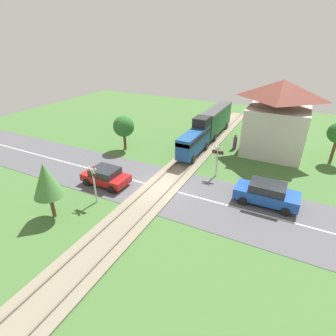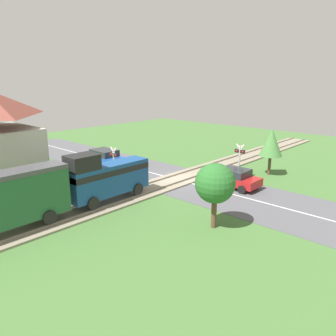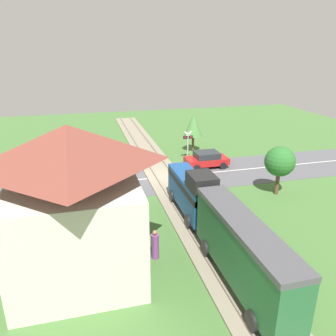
{
  "view_description": "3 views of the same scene",
  "coord_description": "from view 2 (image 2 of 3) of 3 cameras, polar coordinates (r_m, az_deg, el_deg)",
  "views": [
    {
      "loc": [
        8.28,
        -15.17,
        10.48
      ],
      "look_at": [
        0.0,
        1.14,
        1.2
      ],
      "focal_mm": 28.0,
      "sensor_mm": 36.0,
      "label": 1
    },
    {
      "loc": [
        -15.98,
        18.45,
        7.56
      ],
      "look_at": [
        0.0,
        1.14,
        1.2
      ],
      "focal_mm": 35.0,
      "sensor_mm": 36.0,
      "label": 2
    },
    {
      "loc": [
        5.88,
        23.79,
        9.79
      ],
      "look_at": [
        0.0,
        1.14,
        1.2
      ],
      "focal_mm": 35.0,
      "sensor_mm": 36.0,
      "label": 3
    }
  ],
  "objects": [
    {
      "name": "ground_plane",
      "position": [
        25.55,
        1.74,
        -2.11
      ],
      "size": [
        60.0,
        60.0,
        0.0
      ],
      "primitive_type": "plane",
      "color": "#426B33"
    },
    {
      "name": "road_surface",
      "position": [
        25.55,
        1.74,
        -2.08
      ],
      "size": [
        48.0,
        6.4,
        0.02
      ],
      "color": "#515156",
      "rests_on": "ground_plane"
    },
    {
      "name": "track_bed",
      "position": [
        25.53,
        1.74,
        -1.96
      ],
      "size": [
        2.8,
        48.0,
        0.24
      ],
      "color": "gray",
      "rests_on": "ground_plane"
    },
    {
      "name": "train",
      "position": [
        18.69,
        -20.13,
        -3.58
      ],
      "size": [
        1.58,
        13.24,
        3.18
      ],
      "color": "navy",
      "rests_on": "track_bed"
    },
    {
      "name": "car_near_crossing",
      "position": [
        24.14,
        11.44,
        -1.63
      ],
      "size": [
        3.66,
        1.98,
        1.38
      ],
      "color": "#A81919",
      "rests_on": "ground_plane"
    },
    {
      "name": "car_far_side",
      "position": [
        29.71,
        -10.99,
        1.73
      ],
      "size": [
        4.22,
        1.96,
        1.58
      ],
      "color": "#1E4CA8",
      "rests_on": "ground_plane"
    },
    {
      "name": "crossing_signal_west_approach",
      "position": [
        26.27,
        12.36,
        2.05
      ],
      "size": [
        0.9,
        0.18,
        2.75
      ],
      "color": "#B7B7B7",
      "rests_on": "ground_plane"
    },
    {
      "name": "crossing_signal_east_approach",
      "position": [
        24.82,
        -9.43,
        1.43
      ],
      "size": [
        0.9,
        0.18,
        2.75
      ],
      "color": "#B7B7B7",
      "rests_on": "ground_plane"
    },
    {
      "name": "pedestrian_by_station",
      "position": [
        21.79,
        -22.96,
        -4.48
      ],
      "size": [
        0.38,
        0.38,
        1.54
      ],
      "color": "#7F3D84",
      "rests_on": "ground_plane"
    },
    {
      "name": "tree_roadside_hedge",
      "position": [
        16.91,
        8.2,
        -2.71
      ],
      "size": [
        2.09,
        2.09,
        3.5
      ],
      "color": "brown",
      "rests_on": "ground_plane"
    },
    {
      "name": "tree_beyond_track",
      "position": [
        27.66,
        17.55,
        4.23
      ],
      "size": [
        1.83,
        1.83,
        3.8
      ],
      "color": "brown",
      "rests_on": "ground_plane"
    }
  ]
}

